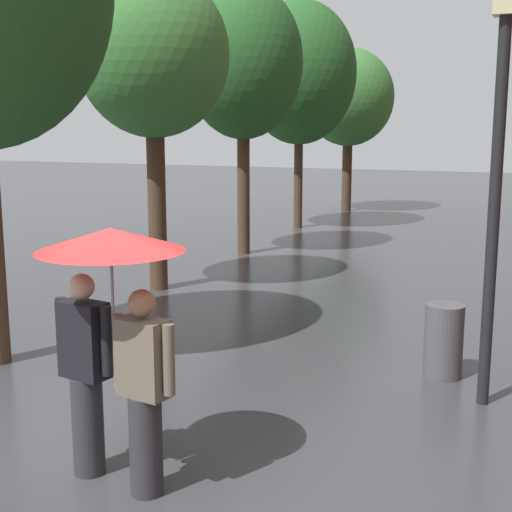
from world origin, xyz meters
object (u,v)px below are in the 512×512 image
object	(u,v)px
street_tree_4	(349,98)
litter_bin	(444,341)
couple_under_umbrella	(112,315)
street_tree_2	(243,63)
street_lamp_post	(497,166)
street_tree_3	(299,73)
street_tree_1	(153,57)

from	to	relation	value
street_tree_4	litter_bin	bearing A→B (deg)	-71.29
couple_under_umbrella	litter_bin	xyz separation A→B (m)	(2.12, 3.49, -0.98)
street_tree_2	street_tree_4	xyz separation A→B (m)	(0.13, 8.46, -0.47)
street_lamp_post	street_tree_3	bearing A→B (deg)	117.16
couple_under_umbrella	litter_bin	world-z (taller)	couple_under_umbrella
street_tree_3	couple_under_umbrella	bearing A→B (deg)	-77.25
street_lamp_post	street_tree_2	bearing A→B (deg)	128.64
street_tree_3	litter_bin	size ratio (longest dim) A/B	7.19
street_tree_2	litter_bin	xyz separation A→B (m)	(5.18, -6.44, -3.71)
litter_bin	street_tree_4	bearing A→B (deg)	108.71
street_tree_1	litter_bin	size ratio (longest dim) A/B	6.31
street_tree_1	street_tree_4	xyz separation A→B (m)	(0.17, 12.23, -0.28)
litter_bin	couple_under_umbrella	bearing A→B (deg)	-121.28
street_tree_4	street_tree_1	bearing A→B (deg)	-90.80
couple_under_umbrella	street_lamp_post	distance (m)	3.99
street_tree_1	street_lamp_post	size ratio (longest dim) A/B	1.28
street_tree_1	street_tree_4	world-z (taller)	street_tree_1
street_tree_2	street_tree_4	size ratio (longest dim) A/B	1.11
street_tree_3	litter_bin	world-z (taller)	street_tree_3
street_tree_4	street_tree_2	bearing A→B (deg)	-90.90
couple_under_umbrella	street_tree_2	bearing A→B (deg)	107.14
street_tree_4	couple_under_umbrella	bearing A→B (deg)	-80.96
couple_under_umbrella	street_lamp_post	bearing A→B (deg)	47.19
street_tree_2	street_lamp_post	world-z (taller)	street_tree_2
street_tree_1	street_tree_3	world-z (taller)	street_tree_3
street_tree_3	street_lamp_post	xyz separation A→B (m)	(5.82, -11.35, -1.73)
street_tree_1	litter_bin	xyz separation A→B (m)	(5.22, -2.67, -3.52)
street_tree_2	street_tree_3	bearing A→B (deg)	91.98
street_tree_2	street_tree_3	distance (m)	4.26
street_tree_1	street_tree_4	size ratio (longest dim) A/B	1.02
street_tree_4	couple_under_umbrella	size ratio (longest dim) A/B	2.52
street_tree_1	street_lamp_post	bearing A→B (deg)	-30.26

